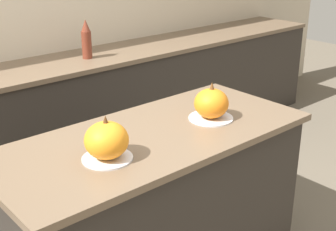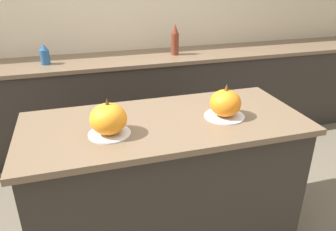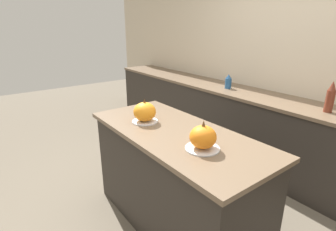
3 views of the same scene
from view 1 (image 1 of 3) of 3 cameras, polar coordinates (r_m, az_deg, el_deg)
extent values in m
cube|color=#2D2823|center=(2.49, -1.63, -11.90)|extent=(1.56, 0.65, 0.85)
cube|color=brown|center=(2.28, -1.74, -2.61)|extent=(1.62, 0.71, 0.03)
cube|color=#2D2823|center=(3.60, -16.41, -1.75)|extent=(6.00, 0.56, 0.86)
cube|color=brown|center=(3.45, -17.19, 5.07)|extent=(6.00, 0.60, 0.03)
cylinder|color=silver|center=(2.04, -7.39, -5.18)|extent=(0.22, 0.22, 0.01)
ellipsoid|color=orange|center=(2.00, -7.51, -3.01)|extent=(0.19, 0.19, 0.16)
cone|color=#4C2D14|center=(1.97, -7.64, -0.47)|extent=(0.02, 0.02, 0.04)
cylinder|color=silver|center=(2.46, 5.24, -0.31)|extent=(0.23, 0.23, 0.01)
ellipsoid|color=orange|center=(2.43, 5.31, 1.49)|extent=(0.18, 0.18, 0.16)
cone|color=brown|center=(2.40, 5.38, 3.63)|extent=(0.03, 0.03, 0.04)
cylinder|color=maroon|center=(3.63, -9.88, 8.47)|extent=(0.08, 0.08, 0.21)
cone|color=maroon|center=(3.60, -10.03, 10.77)|extent=(0.07, 0.07, 0.09)
camera|label=2|loc=(0.86, 49.15, 6.11)|focal=35.00mm
camera|label=3|loc=(2.83, 41.60, 13.85)|focal=28.00mm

